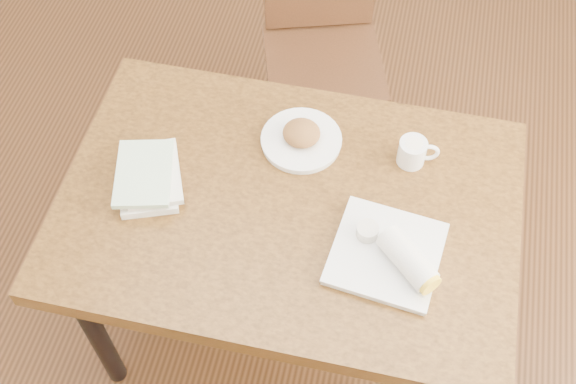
% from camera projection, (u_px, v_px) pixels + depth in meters
% --- Properties ---
extents(ground, '(4.00, 5.00, 0.01)m').
position_uv_depth(ground, '(288.00, 319.00, 2.58)').
color(ground, '#472814').
rests_on(ground, ground).
extents(table, '(1.25, 0.85, 0.75)m').
position_uv_depth(table, '(288.00, 218.00, 2.02)').
color(table, brown).
rests_on(table, ground).
extents(chair_far, '(0.53, 0.53, 0.95)m').
position_uv_depth(chair_far, '(322.00, 33.00, 2.62)').
color(chair_far, '#402212').
rests_on(chair_far, ground).
extents(plate_scone, '(0.23, 0.23, 0.07)m').
position_uv_depth(plate_scone, '(301.00, 138.00, 2.06)').
color(plate_scone, white).
rests_on(plate_scone, table).
extents(coffee_mug, '(0.12, 0.08, 0.08)m').
position_uv_depth(coffee_mug, '(413.00, 152.00, 2.00)').
color(coffee_mug, white).
rests_on(coffee_mug, table).
extents(plate_burrito, '(0.30, 0.30, 0.09)m').
position_uv_depth(plate_burrito, '(393.00, 255.00, 1.83)').
color(plate_burrito, white).
rests_on(plate_burrito, table).
extents(book_stack, '(0.23, 0.27, 0.06)m').
position_uv_depth(book_stack, '(149.00, 177.00, 1.97)').
color(book_stack, white).
rests_on(book_stack, table).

